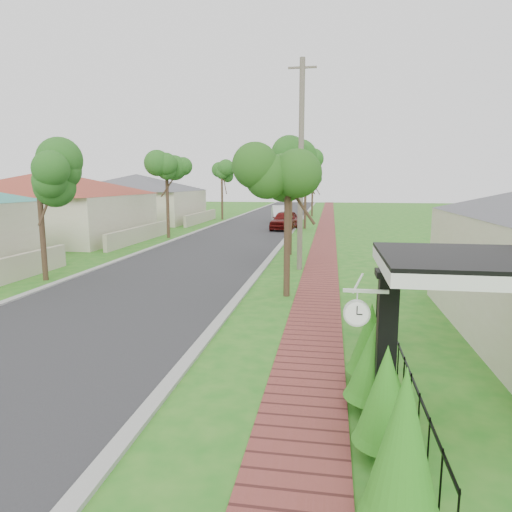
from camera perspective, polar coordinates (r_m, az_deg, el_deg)
The scene contains 16 objects.
ground at distance 9.72m, azimuth -13.91°, elevation -14.43°, with size 160.00×160.00×0.00m, color #22711A.
road at distance 29.17m, azimuth -3.89°, elevation 1.63°, with size 7.00×120.00×0.02m, color #28282B.
kerb_right at distance 28.56m, azimuth 3.26°, elevation 1.48°, with size 0.30×120.00×0.10m, color #9E9E99.
kerb_left at distance 30.21m, azimuth -10.65°, elevation 1.76°, with size 0.30×120.00×0.10m, color #9E9E99.
sidewalk at distance 28.41m, azimuth 8.48°, elevation 1.35°, with size 1.50×120.00×0.03m, color brown.
porch_post at distance 7.71m, azimuth 15.90°, elevation -11.93°, with size 0.48×0.48×2.52m.
picket_fence at distance 8.89m, azimuth 17.29°, elevation -13.16°, with size 0.03×8.02×1.00m.
street_trees at distance 35.59m, azimuth -1.22°, elevation 10.34°, with size 10.70×37.65×5.89m.
hedge_row at distance 7.45m, azimuth 15.35°, elevation -14.97°, with size 0.93×4.81×2.05m.
far_house_red at distance 33.77m, azimuth -24.24°, elevation 5.87°, with size 15.56×15.56×4.60m.
far_house_grey at distance 46.09m, azimuth -14.59°, elevation 7.07°, with size 15.56×15.56×4.60m.
parked_car_red at distance 37.25m, azimuth 3.65°, elevation 4.48°, with size 1.81×4.50×1.53m, color #580E0D.
parked_car_white at distance 43.41m, azimuth 3.20°, elevation 5.21°, with size 1.70×4.89×1.61m, color silver.
near_tree at distance 15.22m, azimuth 4.01°, elevation 10.96°, with size 2.11×2.11×5.42m.
utility_pole at distance 20.09m, azimuth 5.63°, elevation 11.16°, with size 1.20×0.24×8.97m.
station_clock at distance 7.02m, azimuth 12.56°, elevation -6.75°, with size 0.67×0.13×0.57m.
Camera 1 is at (3.63, -8.15, 3.86)m, focal length 32.00 mm.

